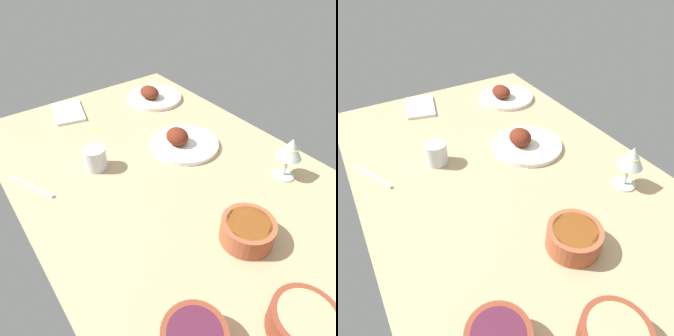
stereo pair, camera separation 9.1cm
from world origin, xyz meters
TOP-DOWN VIEW (x-y plane):
  - dining_table at (0.00, 0.00)cm, footprint 140.00×90.00cm
  - plate_near_viewer at (-45.87, 25.92)cm, footprint 24.30×24.30cm
  - plate_far_side at (-8.98, 13.34)cm, footprint 24.42×24.42cm
  - bowl_pasta at (55.57, -8.76)cm, footprint 13.60×13.60cm
  - bowl_soup at (33.36, 0.04)cm, footprint 13.74×13.74cm
  - wine_glass at (23.34, 28.82)cm, footprint 7.60×7.60cm
  - water_tumbler at (-16.44, -17.18)cm, footprint 7.27×7.27cm
  - folded_napkin at (-57.01, -9.96)cm, footprint 21.12×15.84cm
  - fork_loose at (-19.78, -38.03)cm, footprint 17.40×8.51cm

SIDE VIEW (x-z plane):
  - dining_table at x=0.00cm, z-range 0.00..4.00cm
  - fork_loose at x=-19.78cm, z-range 4.00..4.80cm
  - folded_napkin at x=-57.01cm, z-range 4.00..5.20cm
  - plate_near_viewer at x=-45.87cm, z-range 2.43..9.01cm
  - plate_far_side at x=-8.98cm, z-range 2.15..9.53cm
  - bowl_soup at x=33.36cm, z-range 4.26..10.58cm
  - bowl_pasta at x=55.57cm, z-range 4.26..10.71cm
  - water_tumbler at x=-16.44cm, z-range 4.00..11.54cm
  - wine_glass at x=23.34cm, z-range 6.93..20.93cm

